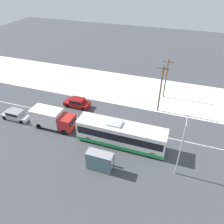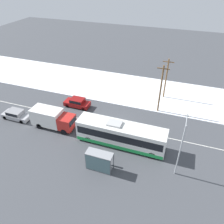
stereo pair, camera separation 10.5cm
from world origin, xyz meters
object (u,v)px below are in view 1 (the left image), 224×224
at_px(box_truck, 52,118).
at_px(parked_car_near_truck, 16,114).
at_px(bus_shelter, 99,160).
at_px(utility_pole_snowlot, 166,78).
at_px(city_bus, 121,134).
at_px(utility_pole_roadside, 161,89).
at_px(pedestrian_at_stop, 106,157).
at_px(streetlamp, 182,141).
at_px(sedan_car, 77,102).

height_order(box_truck, parked_car_near_truck, box_truck).
bearing_deg(parked_car_near_truck, box_truck, 0.95).
relative_size(bus_shelter, utility_pole_snowlot, 0.43).
relative_size(city_bus, box_truck, 1.84).
bearing_deg(parked_car_near_truck, utility_pole_roadside, 24.80).
relative_size(city_bus, parked_car_near_truck, 2.62).
height_order(parked_car_near_truck, pedestrian_at_stop, pedestrian_at_stop).
bearing_deg(streetlamp, pedestrian_at_stop, -166.91).
height_order(bus_shelter, streetlamp, streetlamp).
relative_size(box_truck, utility_pole_snowlot, 0.88).
height_order(sedan_car, bus_shelter, bus_shelter).
height_order(parked_car_near_truck, bus_shelter, bus_shelter).
relative_size(city_bus, utility_pole_snowlot, 1.62).
bearing_deg(streetlamp, parked_car_near_truck, 174.89).
relative_size(pedestrian_at_stop, utility_pole_snowlot, 0.26).
bearing_deg(bus_shelter, utility_pole_snowlot, 76.83).
relative_size(city_bus, bus_shelter, 3.77).
distance_m(box_truck, parked_car_near_truck, 6.40).
distance_m(streetlamp, utility_pole_snowlot, 16.42).
bearing_deg(utility_pole_roadside, city_bus, -109.26).
distance_m(sedan_car, streetlamp, 18.86).
relative_size(city_bus, utility_pole_roadside, 1.47).
xyz_separation_m(parked_car_near_truck, pedestrian_at_stop, (15.90, -3.95, 0.33)).
relative_size(sedan_car, utility_pole_snowlot, 0.59).
bearing_deg(box_truck, pedestrian_at_stop, -22.99).
xyz_separation_m(box_truck, utility_pole_roadside, (13.43, 9.03, 2.49)).
height_order(box_truck, utility_pole_roadside, utility_pole_roadside).
bearing_deg(box_truck, bus_shelter, -29.40).
height_order(sedan_car, pedestrian_at_stop, pedestrian_at_stop).
relative_size(sedan_car, pedestrian_at_stop, 2.30).
height_order(box_truck, utility_pole_snowlot, utility_pole_snowlot).
height_order(streetlamp, utility_pole_snowlot, utility_pole_snowlot).
distance_m(bus_shelter, utility_pole_roadside, 15.02).
bearing_deg(utility_pole_snowlot, sedan_car, -148.87).
distance_m(bus_shelter, streetlamp, 9.12).
height_order(bus_shelter, utility_pole_snowlot, utility_pole_snowlot).
bearing_deg(utility_pole_snowlot, pedestrian_at_stop, -102.90).
distance_m(box_truck, utility_pole_snowlot, 19.47).
bearing_deg(city_bus, parked_car_near_truck, 179.61).
height_order(pedestrian_at_stop, bus_shelter, bus_shelter).
height_order(city_bus, sedan_car, city_bus).
relative_size(streetlamp, utility_pole_snowlot, 0.97).
distance_m(utility_pole_roadside, utility_pole_snowlot, 4.73).
xyz_separation_m(parked_car_near_truck, streetlamp, (23.74, -2.12, 3.59)).
xyz_separation_m(parked_car_near_truck, utility_pole_snowlot, (19.97, 13.85, 2.91)).
xyz_separation_m(sedan_car, pedestrian_at_stop, (8.76, -10.04, 0.30)).
bearing_deg(box_truck, streetlamp, -7.30).
xyz_separation_m(streetlamp, utility_pole_roadside, (-3.96, 11.26, -0.31)).
height_order(city_bus, parked_car_near_truck, city_bus).
xyz_separation_m(pedestrian_at_stop, utility_pole_roadside, (3.88, 13.09, 2.95)).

